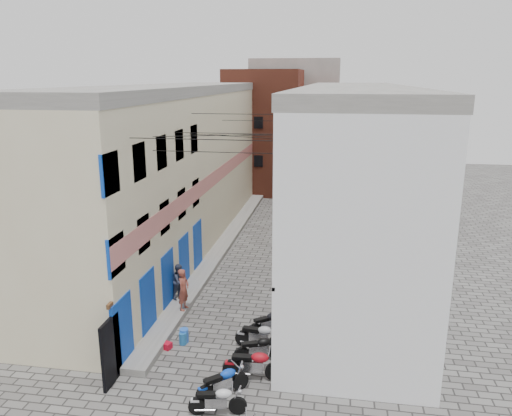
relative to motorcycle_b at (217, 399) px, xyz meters
The scene contains 20 objects.
ground 1.83m from the motorcycle_b, 130.19° to the left, with size 90.00×90.00×0.00m, color #54514F.
plinth 14.70m from the motorcycle_b, 102.52° to the left, with size 0.90×26.00×0.25m, color slate.
building_left 16.05m from the motorcycle_b, 113.17° to the left, with size 5.10×27.00×9.00m.
building_right 15.38m from the motorcycle_b, 74.92° to the left, with size 5.94×26.00×9.00m.
building_far_brick_left 29.85m from the motorcycle_b, 96.10° to the left, with size 6.00×6.00×10.00m, color brown.
building_far_brick_right 31.59m from the motorcycle_b, 86.59° to the left, with size 5.00×6.00×8.00m, color brown.
building_far_concrete 35.71m from the motorcycle_b, 91.84° to the left, with size 8.00×5.00×11.00m, color slate.
far_shopfront 26.58m from the motorcycle_b, 92.45° to the left, with size 2.00×0.30×2.40m, color black.
overhead_wires 11.23m from the motorcycle_b, 97.20° to the left, with size 5.80×13.02×1.32m.
motorcycle_b is the anchor object (origin of this frame).
motorcycle_c 0.86m from the motorcycle_b, 93.51° to the left, with size 0.56×1.77×1.03m, color #0C3BB8, non-canonical shape.
motorcycle_d 2.00m from the motorcycle_b, 68.87° to the left, with size 0.63×2.01×1.16m, color maroon, non-canonical shape.
motorcycle_e 3.07m from the motorcycle_b, 76.41° to the left, with size 0.55×1.73×1.00m, color black, non-canonical shape.
motorcycle_f 3.84m from the motorcycle_b, 80.70° to the left, with size 0.58×1.83×1.06m, color #A4A4A8, non-canonical shape.
motorcycle_g 4.94m from the motorcycle_b, 81.08° to the left, with size 0.54×1.70×0.99m, color black, non-canonical shape.
person_a 6.51m from the motorcycle_b, 115.95° to the left, with size 0.63×0.41×1.73m, color brown.
person_b 7.65m from the motorcycle_b, 115.93° to the left, with size 0.74×0.57×1.51m, color #343B4F.
water_jug_near 4.21m from the motorcycle_b, 121.37° to the left, with size 0.28×0.28×0.44m, color #2063A4.
water_jug_far 4.34m from the motorcycle_b, 120.30° to the left, with size 0.33×0.33×0.52m, color blue.
red_crate 4.18m from the motorcycle_b, 130.11° to the left, with size 0.37×0.28×0.23m, color red.
Camera 1 is at (4.29, -13.39, 9.43)m, focal length 35.00 mm.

